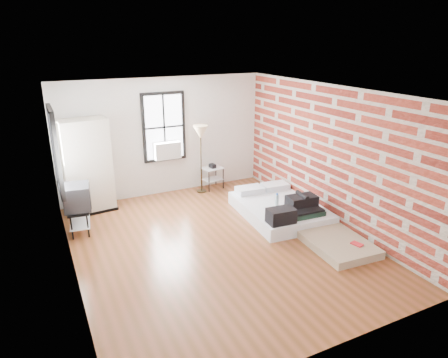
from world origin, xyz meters
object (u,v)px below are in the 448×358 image
side_table (212,172)px  tv_stand (77,199)px  mattress_bare (323,231)px  wardrobe (87,167)px  mattress_main (280,208)px  floor_lamp (201,135)px

side_table → tv_stand: bearing=-162.4°
mattress_bare → wardrobe: (-3.81, 3.28, 0.90)m
mattress_bare → tv_stand: size_ratio=1.98×
side_table → mattress_bare: bearing=-76.5°
mattress_main → mattress_bare: size_ratio=1.13×
mattress_main → wardrobe: bearing=154.3°
side_table → tv_stand: size_ratio=0.66×
mattress_bare → floor_lamp: size_ratio=1.16×
wardrobe → tv_stand: (-0.35, -0.99, -0.32)m
mattress_main → tv_stand: tv_stand is taller
mattress_bare → side_table: 3.46m
floor_lamp → tv_stand: 3.24m
wardrobe → floor_lamp: (2.66, -0.03, 0.42)m
mattress_main → side_table: (-0.61, 2.16, 0.25)m
side_table → tv_stand: tv_stand is taller
mattress_main → floor_lamp: bearing=119.3°
side_table → wardrobe: bearing=-178.7°
wardrobe → side_table: bearing=-4.8°
mattress_bare → floor_lamp: (-1.15, 3.24, 1.32)m
side_table → tv_stand: 3.52m
floor_lamp → tv_stand: size_ratio=1.71×
floor_lamp → mattress_bare: bearing=-70.5°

